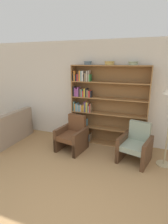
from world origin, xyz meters
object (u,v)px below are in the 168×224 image
object	(u,v)px
couch	(6,130)
armchair_cushioned	(136,145)
bowl_sage	(109,63)
bookshelf	(101,107)
bowl_cream	(133,63)
armchair_leather	(73,135)
bowl_brass	(88,63)

from	to	relation	value
couch	armchair_cushioned	size ratio (longest dim) A/B	1.70
bowl_sage	bookshelf	bearing A→B (deg)	175.22
bowl_cream	couch	size ratio (longest dim) A/B	0.16
armchair_cushioned	couch	bearing A→B (deg)	17.30
bookshelf	bowl_sage	world-z (taller)	bowl_sage
armchair_leather	bowl_sage	bearing A→B (deg)	-130.35
bowl_cream	bookshelf	bearing A→B (deg)	178.78
couch	bowl_cream	bearing A→B (deg)	-75.20
bowl_brass	couch	bearing A→B (deg)	-159.86
bowl_brass	bookshelf	bearing A→B (deg)	2.53
bowl_brass	bowl_cream	xyz separation A→B (m)	(1.13, 0.00, -0.00)
armchair_leather	couch	bearing A→B (deg)	14.84
bowl_sage	armchair_leather	xyz separation A→B (m)	(-0.75, -0.63, -1.80)
bowl_cream	armchair_leather	bearing A→B (deg)	-154.54
bowl_brass	couch	size ratio (longest dim) A/B	0.14
bowl_cream	armchair_cushioned	bearing A→B (deg)	-69.16
bowl_brass	bowl_sage	distance (m)	0.56
bowl_brass	armchair_leather	world-z (taller)	bowl_brass
couch	armchair_leather	size ratio (longest dim) A/B	1.70
bookshelf	armchair_cushioned	xyz separation A→B (m)	(1.01, -0.65, -0.66)
bookshelf	armchair_leather	bearing A→B (deg)	-130.87
bowl_cream	couch	distance (m)	3.91
bookshelf	armchair_leather	world-z (taller)	bookshelf
bowl_sage	bowl_cream	distance (m)	0.57
bookshelf	bowl_brass	world-z (taller)	bowl_brass
bookshelf	bowl_brass	xyz separation A→B (m)	(-0.37, -0.02, 1.14)
armchair_cushioned	armchair_leather	bearing A→B (deg)	14.42
bowl_sage	armchair_cushioned	world-z (taller)	bowl_sage
bowl_sage	armchair_cushioned	bearing A→B (deg)	-37.93
bowl_cream	armchair_cushioned	world-z (taller)	bowl_cream
bowl_brass	bowl_cream	distance (m)	1.13
bowl_cream	armchair_leather	xyz separation A→B (m)	(-1.32, -0.63, -1.79)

